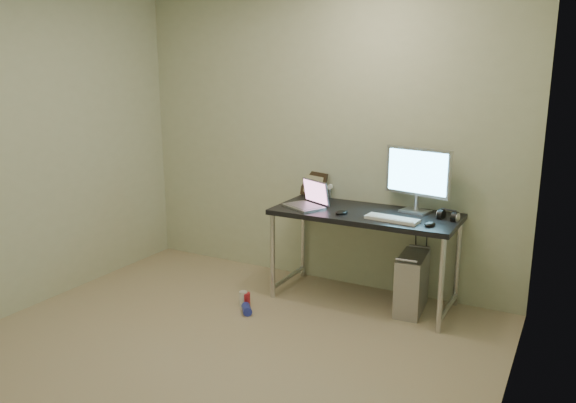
{
  "coord_description": "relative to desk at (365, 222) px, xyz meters",
  "views": [
    {
      "loc": [
        2.02,
        -2.61,
        1.85
      ],
      "look_at": [
        0.04,
        1.08,
        0.85
      ],
      "focal_mm": 35.0,
      "sensor_mm": 36.0,
      "label": 1
    }
  ],
  "objects": [
    {
      "name": "mouse_left",
      "position": [
        -0.14,
        -0.15,
        0.11
      ],
      "size": [
        0.11,
        0.14,
        0.04
      ],
      "primitive_type": "ellipsoid",
      "rotation": [
        0.0,
        0.0,
        -0.31
      ],
      "color": "black",
      "rests_on": "desk"
    },
    {
      "name": "cable_a",
      "position": [
        0.35,
        0.27,
        -0.26
      ],
      "size": [
        0.01,
        0.16,
        0.69
      ],
      "primitive_type": "cylinder",
      "rotation": [
        0.21,
        0.0,
        0.0
      ],
      "color": "black",
      "rests_on": "ground"
    },
    {
      "name": "can_blue",
      "position": [
        -0.7,
        -0.65,
        -0.63
      ],
      "size": [
        0.13,
        0.14,
        0.07
      ],
      "primitive_type": "cylinder",
      "rotation": [
        1.57,
        0.0,
        0.7
      ],
      "color": "#2834B4",
      "rests_on": "ground"
    },
    {
      "name": "wall_back",
      "position": [
        -0.54,
        0.32,
        0.59
      ],
      "size": [
        3.5,
        0.02,
        2.5
      ],
      "primitive_type": "cube",
      "color": "beige",
      "rests_on": "ground"
    },
    {
      "name": "keyboard",
      "position": [
        0.27,
        -0.15,
        0.1
      ],
      "size": [
        0.41,
        0.17,
        0.02
      ],
      "primitive_type": "cube",
      "rotation": [
        0.0,
        0.0,
        -0.1
      ],
      "color": "white",
      "rests_on": "desk"
    },
    {
      "name": "wall_left",
      "position": [
        -2.29,
        -1.43,
        0.59
      ],
      "size": [
        0.02,
        3.5,
        2.5
      ],
      "primitive_type": "cube",
      "color": "beige",
      "rests_on": "ground"
    },
    {
      "name": "cable_b",
      "position": [
        0.44,
        0.25,
        -0.28
      ],
      "size": [
        0.02,
        0.11,
        0.71
      ],
      "primitive_type": "cylinder",
      "rotation": [
        0.14,
        0.0,
        0.09
      ],
      "color": "black",
      "rests_on": "ground"
    },
    {
      "name": "webcam",
      "position": [
        -0.42,
        0.27,
        0.18
      ],
      "size": [
        0.05,
        0.04,
        0.13
      ],
      "rotation": [
        0.0,
        0.0,
        0.07
      ],
      "color": "silver",
      "rests_on": "desk"
    },
    {
      "name": "desk",
      "position": [
        0.0,
        0.0,
        0.0
      ],
      "size": [
        1.44,
        0.63,
        0.75
      ],
      "color": "black",
      "rests_on": "ground"
    },
    {
      "name": "headphones",
      "position": [
        0.62,
        0.07,
        0.11
      ],
      "size": [
        0.16,
        0.1,
        0.1
      ],
      "rotation": [
        0.0,
        0.0,
        -0.19
      ],
      "color": "black",
      "rests_on": "desk"
    },
    {
      "name": "floor",
      "position": [
        -0.54,
        -1.43,
        -0.66
      ],
      "size": [
        3.5,
        3.5,
        0.0
      ],
      "primitive_type": "plane",
      "color": "tan",
      "rests_on": "ground"
    },
    {
      "name": "picture_frame",
      "position": [
        -0.59,
        0.29,
        0.2
      ],
      "size": [
        0.29,
        0.16,
        0.22
      ],
      "primitive_type": "cube",
      "rotation": [
        -0.21,
        0.0,
        -0.31
      ],
      "color": "black",
      "rests_on": "desk"
    },
    {
      "name": "mouse_right",
      "position": [
        0.55,
        -0.16,
        0.11
      ],
      "size": [
        0.09,
        0.12,
        0.04
      ],
      "primitive_type": "ellipsoid",
      "rotation": [
        0.0,
        0.0,
        -0.17
      ],
      "color": "black",
      "rests_on": "desk"
    },
    {
      "name": "tower_computer",
      "position": [
        0.4,
        0.0,
        -0.44
      ],
      "size": [
        0.23,
        0.45,
        0.48
      ],
      "rotation": [
        0.0,
        0.0,
        0.08
      ],
      "color": "#B3B3B8",
      "rests_on": "ground"
    },
    {
      "name": "can_white",
      "position": [
        -0.8,
        -0.54,
        -0.6
      ],
      "size": [
        0.07,
        0.07,
        0.12
      ],
      "primitive_type": "cylinder",
      "rotation": [
        0.0,
        0.0,
        -0.03
      ],
      "color": "silver",
      "rests_on": "ground"
    },
    {
      "name": "laptop",
      "position": [
        -0.47,
        -0.07,
        0.14
      ],
      "size": [
        0.39,
        0.37,
        0.22
      ],
      "rotation": [
        0.0,
        0.0,
        -0.47
      ],
      "color": "silver",
      "rests_on": "desk"
    },
    {
      "name": "can_red",
      "position": [
        -0.78,
        -0.54,
        -0.61
      ],
      "size": [
        0.06,
        0.06,
        0.11
      ],
      "primitive_type": "cylinder",
      "rotation": [
        0.0,
        0.0,
        -0.01
      ],
      "color": "red",
      "rests_on": "ground"
    },
    {
      "name": "monitor",
      "position": [
        0.35,
        0.18,
        0.38
      ],
      "size": [
        0.53,
        0.2,
        0.51
      ],
      "rotation": [
        0.0,
        0.0,
        -0.23
      ],
      "color": "silver",
      "rests_on": "desk"
    },
    {
      "name": "wall_right",
      "position": [
        1.21,
        -1.43,
        0.59
      ],
      "size": [
        0.02,
        3.5,
        2.5
      ],
      "primitive_type": "cube",
      "color": "beige",
      "rests_on": "ground"
    }
  ]
}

